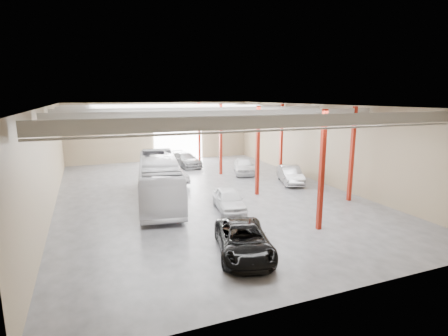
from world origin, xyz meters
TOP-DOWN VIEW (x-y plane):
  - depot_shell at (0.13, 0.48)m, footprint 22.12×32.12m
  - coach_bus at (-3.75, -0.88)m, footprint 4.65×12.25m
  - black_sedan at (-1.74, -11.42)m, footprint 3.80×5.85m
  - car_row_a at (0.21, -4.82)m, footprint 2.47×4.62m
  - car_row_b at (-1.78, 4.50)m, footprint 2.78×5.07m
  - car_row_c at (1.50, 11.18)m, footprint 3.20×5.68m
  - car_right_near at (8.30, 0.24)m, footprint 3.06×4.96m
  - car_right_far at (6.10, 5.44)m, footprint 3.37×5.06m

SIDE VIEW (x-z plane):
  - car_row_a at x=0.21m, z-range 0.00..1.49m
  - black_sedan at x=-1.74m, z-range 0.00..1.50m
  - car_right_near at x=8.30m, z-range 0.00..1.54m
  - car_row_c at x=1.50m, z-range 0.00..1.55m
  - car_row_b at x=-1.78m, z-range 0.00..1.59m
  - car_right_far at x=6.10m, z-range 0.00..1.60m
  - coach_bus at x=-3.75m, z-range 0.00..3.33m
  - depot_shell at x=0.13m, z-range 1.44..8.51m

